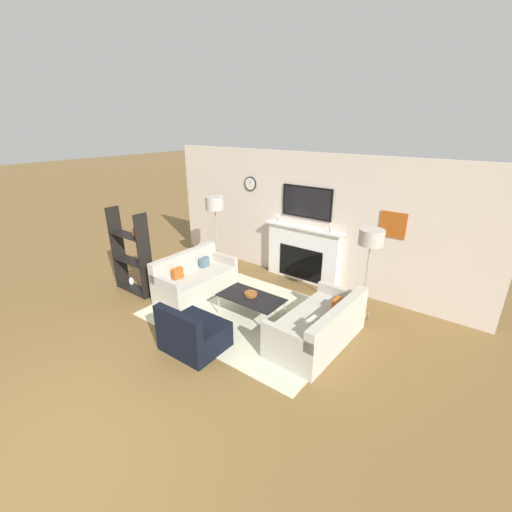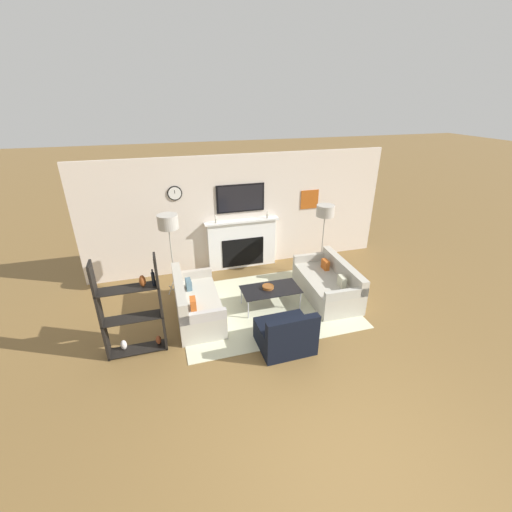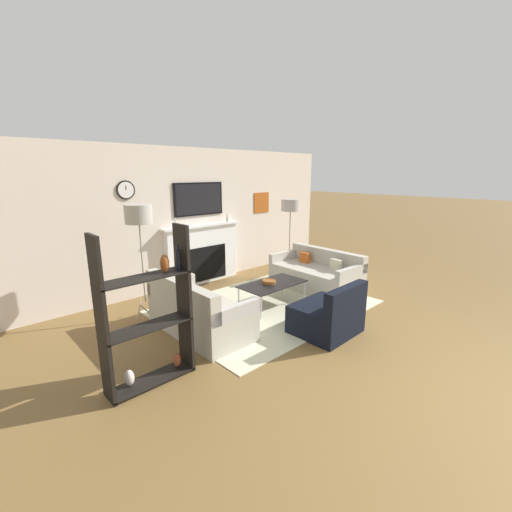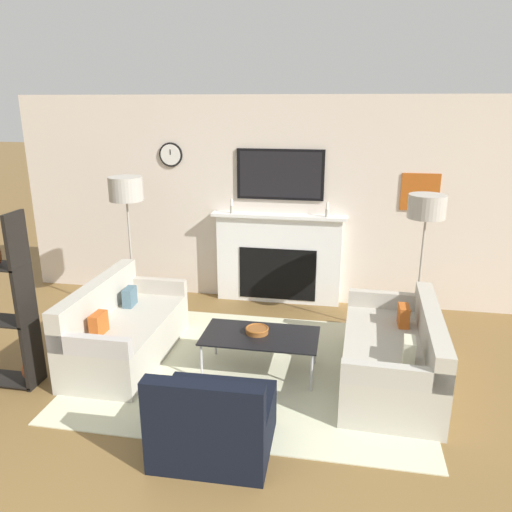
{
  "view_description": "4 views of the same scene",
  "coord_description": "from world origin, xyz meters",
  "views": [
    {
      "loc": [
        3.34,
        -0.98,
        3.25
      ],
      "look_at": [
        -0.09,
        3.54,
        1.02
      ],
      "focal_mm": 24.0,
      "sensor_mm": 36.0,
      "label": 1
    },
    {
      "loc": [
        -1.84,
        -2.32,
        3.88
      ],
      "look_at": [
        -0.12,
        3.46,
        1.02
      ],
      "focal_mm": 24.0,
      "sensor_mm": 36.0,
      "label": 2
    },
    {
      "loc": [
        -3.89,
        -0.64,
        2.23
      ],
      "look_at": [
        0.29,
        3.79,
        0.74
      ],
      "focal_mm": 24.0,
      "sensor_mm": 36.0,
      "label": 3
    },
    {
      "loc": [
        0.85,
        -1.23,
        2.61
      ],
      "look_at": [
        -0.07,
        3.81,
        1.02
      ],
      "focal_mm": 35.0,
      "sensor_mm": 36.0,
      "label": 4
    }
  ],
  "objects": [
    {
      "name": "fireplace_wall",
      "position": [
        0.0,
        5.17,
        1.21
      ],
      "size": [
        7.19,
        0.28,
        2.7
      ],
      "color": "beige",
      "rests_on": "ground_plane"
    },
    {
      "name": "area_rug",
      "position": [
        0.0,
        3.22,
        0.01
      ],
      "size": [
        3.38,
        2.53,
        0.01
      ],
      "color": "beige",
      "rests_on": "ground_plane"
    },
    {
      "name": "couch_left",
      "position": [
        -1.39,
        3.22,
        0.29
      ],
      "size": [
        0.8,
        1.64,
        0.83
      ],
      "color": "#B9B4A5",
      "rests_on": "ground_plane"
    },
    {
      "name": "couch_right",
      "position": [
        1.38,
        3.22,
        0.28
      ],
      "size": [
        0.93,
        1.76,
        0.75
      ],
      "color": "#B9B4A5",
      "rests_on": "ground_plane"
    },
    {
      "name": "armchair",
      "position": [
        -0.06,
        1.93,
        0.26
      ],
      "size": [
        0.89,
        0.78,
        0.76
      ],
      "color": "black",
      "rests_on": "ground_plane"
    },
    {
      "name": "coffee_table",
      "position": [
        0.09,
        3.16,
        0.39
      ],
      "size": [
        1.14,
        0.61,
        0.41
      ],
      "color": "black",
      "rests_on": "ground_plane"
    },
    {
      "name": "decorative_bowl",
      "position": [
        0.05,
        3.21,
        0.44
      ],
      "size": [
        0.23,
        0.23,
        0.06
      ],
      "color": "brown",
      "rests_on": "coffee_table"
    },
    {
      "name": "floor_lamp_left",
      "position": [
        -1.7,
        4.2,
        1.61
      ],
      "size": [
        0.4,
        0.4,
        1.78
      ],
      "color": "#9E998E",
      "rests_on": "ground_plane"
    },
    {
      "name": "floor_lamp_right",
      "position": [
        1.7,
        4.2,
        1.52
      ],
      "size": [
        0.4,
        0.4,
        1.68
      ],
      "color": "#9E998E",
      "rests_on": "ground_plane"
    }
  ]
}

